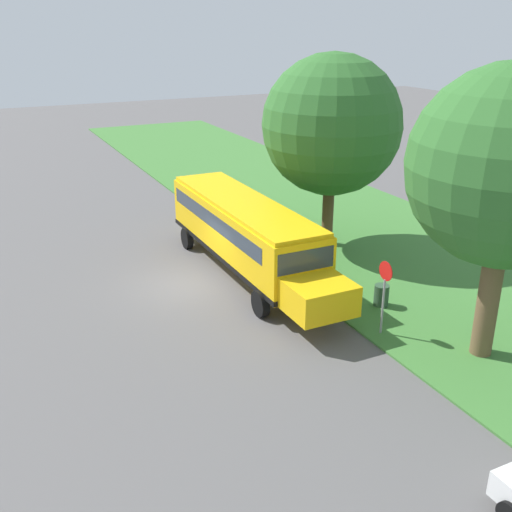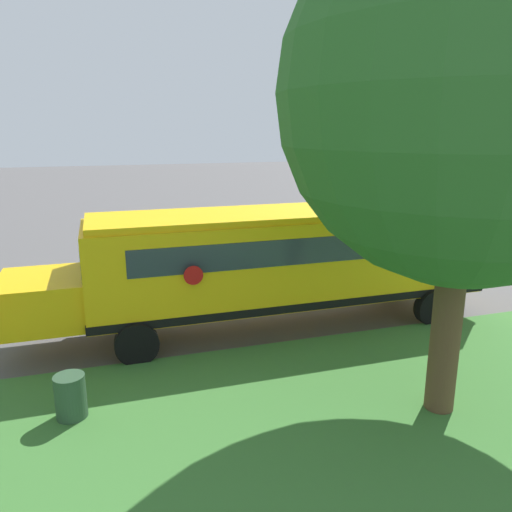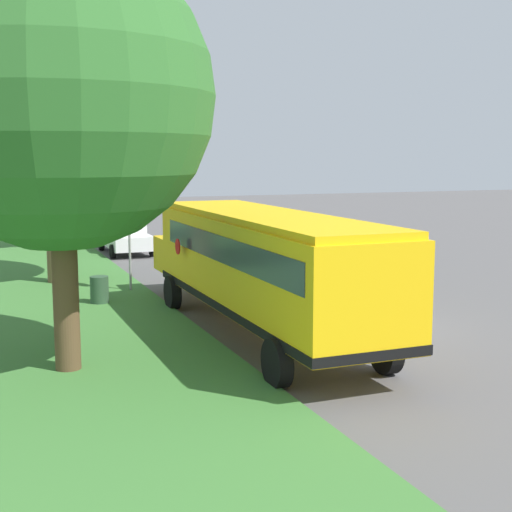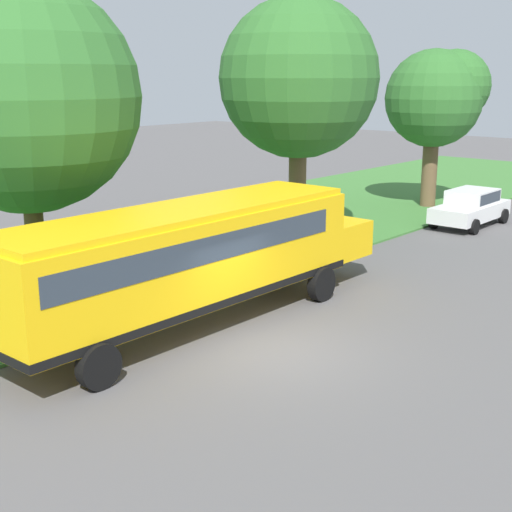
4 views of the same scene
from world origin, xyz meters
The scene contains 7 objects.
ground_plane centered at (0.00, 0.00, 0.00)m, with size 120.00×120.00×0.00m, color #565454.
grass_verge centered at (-10.00, 0.00, 0.04)m, with size 12.00×80.00×0.08m, color #3D7533.
school_bus centered at (-2.73, -0.04, 1.92)m, with size 2.84×12.42×3.16m.
oak_tree_beside_bus centered at (-7.62, -1.29, 5.90)m, with size 6.35×6.35×8.96m.
oak_tree_roadside_mid centered at (-6.73, 9.33, 6.13)m, with size 5.99×5.99×9.22m.
stop_sign centered at (-4.60, 6.97, 1.74)m, with size 0.08×0.68×2.74m.
trash_bin centered at (-5.93, 5.21, 0.45)m, with size 0.56×0.56×0.90m, color #2D4C33.
Camera 1 is at (7.31, 21.55, 10.18)m, focal length 42.00 mm.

